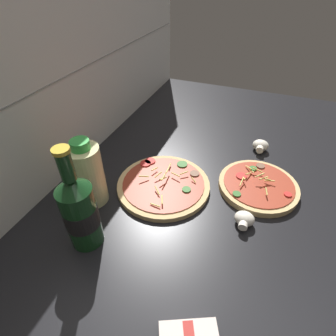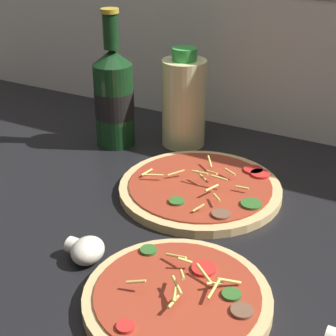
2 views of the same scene
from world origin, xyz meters
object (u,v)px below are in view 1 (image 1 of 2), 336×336
Objects in this scene: mushroom_left at (260,146)px; mushroom_right at (244,219)px; pizza_far at (164,184)px; pizza_near at (258,186)px; beer_bottle at (80,211)px; oil_bottle at (87,175)px.

mushroom_right is (-34.78, 0.26, -0.14)cm from mushroom_left.
pizza_far reaches higher than mushroom_right.
beer_bottle is (-32.75, 35.62, 8.80)cm from pizza_near.
mushroom_left is 1.08× the size of mushroom_right.
oil_bottle is at bearing 135.33° from mushroom_left.
pizza_far is 24.54cm from mushroom_right.
mushroom_right is at bearing -61.96° from beer_bottle.
mushroom_left is at bearing -0.43° from mushroom_right.
mushroom_left is (29.29, -24.17, 1.03)cm from pizza_far.
mushroom_left is (20.04, 1.55, 0.83)cm from pizza_near.
pizza_near is 14.87cm from mushroom_right.
pizza_near is 1.17× the size of oil_bottle.
pizza_near is at bearing -7.02° from mushroom_right.
pizza_far is 5.13× the size of mushroom_right.
pizza_near is 0.84× the size of pizza_far.
beer_bottle is 1.37× the size of oil_bottle.
mushroom_right is at bearing -102.92° from pizza_far.
pizza_far is at bearing 109.79° from pizza_near.
beer_bottle is at bearing 132.60° from pizza_near.
pizza_near reaches higher than mushroom_right.
pizza_near is 3.99× the size of mushroom_left.
oil_bottle is (-11.69, 16.35, 7.99)cm from pizza_far.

